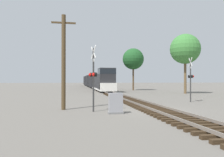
{
  "coord_description": "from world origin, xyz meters",
  "views": [
    {
      "loc": [
        -5.92,
        -14.9,
        2.18
      ],
      "look_at": [
        -1.28,
        11.56,
        2.44
      ],
      "focal_mm": 35.0,
      "sensor_mm": 36.0,
      "label": 1
    }
  ],
  "objects": [
    {
      "name": "utility_pole",
      "position": [
        -6.68,
        1.81,
        3.67
      ],
      "size": [
        1.8,
        0.31,
        7.12
      ],
      "color": "#4C3A23",
      "rests_on": "ground"
    },
    {
      "name": "ground_plane",
      "position": [
        0.0,
        0.0,
        0.0
      ],
      "size": [
        400.0,
        400.0,
        0.0
      ],
      "primitive_type": "plane",
      "color": "#666059"
    },
    {
      "name": "crossing_signal_near",
      "position": [
        -4.59,
        0.42,
        2.54
      ],
      "size": [
        0.53,
        1.01,
        4.63
      ],
      "rotation": [
        0.0,
        0.0,
        -1.31
      ],
      "color": "#333333",
      "rests_on": "ground"
    },
    {
      "name": "crossing_signal_far",
      "position": [
        5.82,
        5.59,
        2.51
      ],
      "size": [
        0.46,
        1.02,
        4.52
      ],
      "rotation": [
        0.0,
        0.0,
        1.4
      ],
      "color": "#333333",
      "rests_on": "ground"
    },
    {
      "name": "tree_mid_background",
      "position": [
        7.25,
        32.53,
        7.02
      ],
      "size": [
        4.76,
        4.76,
        9.42
      ],
      "color": "brown",
      "rests_on": "ground"
    },
    {
      "name": "freight_train",
      "position": [
        0.0,
        56.02,
        2.06
      ],
      "size": [
        2.92,
        68.14,
        4.44
      ],
      "color": "#232326",
      "rests_on": "ground"
    },
    {
      "name": "rail_track_bed",
      "position": [
        0.0,
        -0.0,
        0.14
      ],
      "size": [
        2.6,
        160.0,
        0.31
      ],
      "color": "#382819",
      "rests_on": "ground"
    },
    {
      "name": "relay_cabinet",
      "position": [
        -3.2,
        -0.73,
        0.67
      ],
      "size": [
        0.99,
        0.58,
        1.36
      ],
      "color": "slate",
      "rests_on": "ground"
    },
    {
      "name": "tree_far_right",
      "position": [
        12.47,
        18.94,
        7.45
      ],
      "size": [
        5.01,
        5.01,
        9.99
      ],
      "color": "brown",
      "rests_on": "ground"
    }
  ]
}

